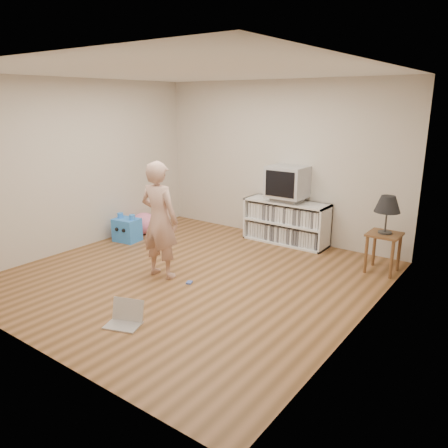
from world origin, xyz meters
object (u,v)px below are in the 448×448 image
Objects in this scene: table_lamp at (388,205)px; person at (160,220)px; crt_tv at (288,182)px; media_unit at (287,222)px; side_table at (384,243)px; laptop at (126,318)px; dvd_deck at (287,199)px; plush_pink at (144,223)px; plush_blue at (127,229)px.

table_lamp is 0.33× the size of person.
person reaches higher than crt_tv.
crt_tv is 2.36m from person.
table_lamp is at bearing -12.30° from crt_tv.
media_unit is 2.72× the size of table_lamp.
side_table is 3.53m from laptop.
dvd_deck is 0.29m from crt_tv.
media_unit is 2.49m from plush_pink.
dvd_deck is at bearing 167.59° from side_table.
dvd_deck is (0.00, -0.02, 0.39)m from media_unit.
laptop is at bearing -90.79° from dvd_deck.
crt_tv is 2.77m from plush_blue.
dvd_deck is 2.54m from plush_pink.
plush_blue is at bearing -30.44° from person.
crt_tv is 3.56m from laptop.
side_table is at bearing -12.41° from dvd_deck.
crt_tv is at bearing 24.38° from plush_pink.
crt_tv is at bearing -90.00° from dvd_deck.
dvd_deck reaches higher than plush_blue.
media_unit is at bearing 167.08° from side_table.
plush_blue reaches higher than laptop.
table_lamp is at bearing -145.12° from person.
table_lamp is at bearing -12.41° from dvd_deck.
dvd_deck is 1.02× the size of plush_pink.
media_unit reaches higher than laptop.
table_lamp is 3.01m from person.
table_lamp reaches higher than dvd_deck.
dvd_deck is at bearing 26.93° from plush_blue.
person reaches higher than media_unit.
side_table is at bearing 8.75° from plush_blue.
dvd_deck reaches higher than side_table.
table_lamp is at bearing -12.92° from media_unit.
laptop is (-0.05, -3.45, -0.28)m from media_unit.
plush_blue is at bearing -163.81° from table_lamp.
person reaches higher than side_table.
person is at bearing -141.19° from side_table.
media_unit reaches higher than plush_blue.
plush_pink is at bearing 92.09° from plush_blue.
table_lamp is at bearing 8.75° from plush_blue.
media_unit is at bearing 24.78° from plush_pink.
crt_tv reaches higher than dvd_deck.
side_table is at bearing -12.92° from media_unit.
plush_pink is at bearing -41.33° from person.
plush_pink is at bearing -170.53° from table_lamp.
dvd_deck is 0.75× the size of crt_tv.
media_unit is 2.66m from plush_blue.
crt_tv is at bearing 167.70° from side_table.
side_table is 0.36× the size of person.
person is 3.52× the size of plush_pink.
table_lamp is (1.68, -0.37, -0.08)m from crt_tv.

